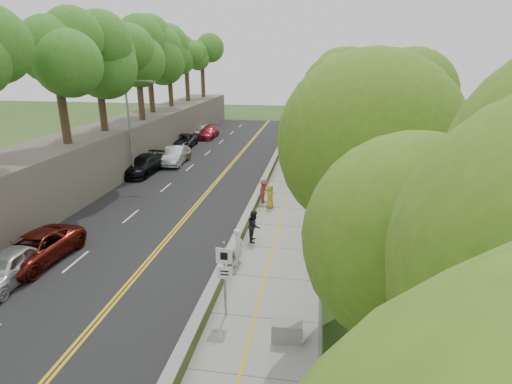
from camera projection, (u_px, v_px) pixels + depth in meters
name	position (u px, v px, depth m)	size (l,w,h in m)	color
ground	(219.00, 274.00, 18.52)	(140.00, 140.00, 0.00)	#33511E
road	(199.00, 178.00, 33.35)	(11.20, 66.00, 0.04)	black
sidewalk	(295.00, 182.00, 32.18)	(4.20, 66.00, 0.05)	gray
jersey_barrier	(266.00, 178.00, 32.43)	(0.42, 66.00, 0.60)	#B9D335
rock_embankment	(106.00, 151.00, 33.92)	(5.00, 66.00, 4.00)	#595147
chainlink_fence	(322.00, 172.00, 31.55)	(0.04, 66.00, 2.00)	slate
trees_embankment	(99.00, 45.00, 31.14)	(6.40, 66.00, 13.00)	#428826
trees_fenceside	(358.00, 94.00, 29.30)	(7.00, 66.00, 14.00)	#568520
streetlight	(132.00, 123.00, 31.69)	(2.52, 0.22, 8.00)	gray
signpost	(225.00, 271.00, 14.91)	(0.62, 0.09, 3.10)	gray
construction_barrel	(306.00, 148.00, 41.85)	(0.63, 0.63, 1.03)	#CE4222
concrete_block	(287.00, 329.00, 14.12)	(1.07, 0.80, 0.71)	gray
car_0	(6.00, 268.00, 17.52)	(1.71, 4.26, 1.45)	silver
car_2	(35.00, 249.00, 19.28)	(2.37, 5.15, 1.43)	#5B140D
car_3	(143.00, 165.00, 34.25)	(2.19, 5.39, 1.56)	black
car_4	(176.00, 155.00, 37.80)	(1.84, 4.57, 1.56)	tan
car_5	(175.00, 155.00, 37.54)	(1.70, 4.87, 1.61)	silver
car_6	(183.00, 141.00, 44.40)	(2.41, 5.23, 1.45)	black
car_7	(208.00, 132.00, 49.80)	(1.93, 4.75, 1.38)	maroon
car_8	(201.00, 130.00, 50.98)	(1.85, 4.59, 1.56)	silver
painter_0	(270.00, 196.00, 26.36)	(0.78, 0.51, 1.60)	gold
painter_1	(238.00, 247.00, 19.03)	(0.67, 0.44, 1.85)	white
painter_2	(254.00, 226.00, 21.54)	(0.85, 0.66, 1.74)	black
painter_3	(264.00, 191.00, 27.34)	(1.07, 0.61, 1.65)	#9A3A34
person_far	(307.00, 166.00, 33.45)	(0.99, 0.41, 1.69)	black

